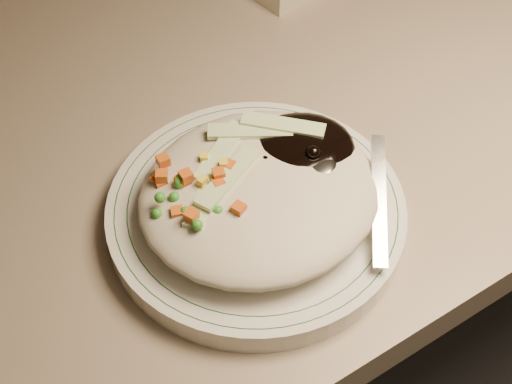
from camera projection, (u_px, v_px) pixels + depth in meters
desk at (207, 193)px, 0.87m from camera, size 1.40×0.70×0.74m
plate at (256, 213)px, 0.58m from camera, size 0.24×0.24×0.02m
plate_rim at (256, 205)px, 0.57m from camera, size 0.23×0.23×0.00m
meal at (261, 186)px, 0.56m from camera, size 0.21×0.19×0.05m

